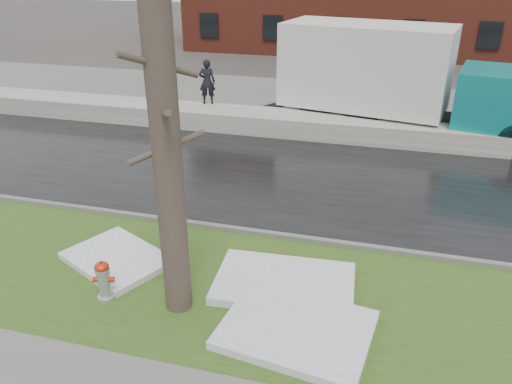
% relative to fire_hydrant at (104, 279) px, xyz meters
% --- Properties ---
extents(ground, '(120.00, 120.00, 0.00)m').
position_rel_fire_hydrant_xyz_m(ground, '(1.77, 2.19, -0.50)').
color(ground, '#47423D').
rests_on(ground, ground).
extents(verge, '(60.00, 4.50, 0.04)m').
position_rel_fire_hydrant_xyz_m(verge, '(1.77, 0.94, -0.48)').
color(verge, '#2A4416').
rests_on(verge, ground).
extents(road, '(60.00, 7.00, 0.03)m').
position_rel_fire_hydrant_xyz_m(road, '(1.77, 6.69, -0.48)').
color(road, black).
rests_on(road, ground).
extents(parking_lot, '(60.00, 9.00, 0.03)m').
position_rel_fire_hydrant_xyz_m(parking_lot, '(1.77, 15.19, -0.48)').
color(parking_lot, slate).
rests_on(parking_lot, ground).
extents(curb, '(60.00, 0.15, 0.14)m').
position_rel_fire_hydrant_xyz_m(curb, '(1.77, 3.19, -0.43)').
color(curb, slate).
rests_on(curb, ground).
extents(snowbank, '(60.00, 1.60, 0.75)m').
position_rel_fire_hydrant_xyz_m(snowbank, '(1.77, 10.89, -0.12)').
color(snowbank, '#B9B6A9').
rests_on(snowbank, ground).
extents(bg_tree_left, '(1.40, 1.62, 6.50)m').
position_rel_fire_hydrant_xyz_m(bg_tree_left, '(-10.23, 24.19, 2.83)').
color(bg_tree_left, brown).
rests_on(bg_tree_left, ground).
extents(bg_tree_center, '(1.40, 1.62, 6.50)m').
position_rel_fire_hydrant_xyz_m(bg_tree_center, '(-4.23, 28.19, 2.83)').
color(bg_tree_center, brown).
rests_on(bg_tree_center, ground).
extents(fire_hydrant, '(0.43, 0.39, 0.86)m').
position_rel_fire_hydrant_xyz_m(fire_hydrant, '(0.00, 0.00, 0.00)').
color(fire_hydrant, '#AAAEB3').
rests_on(fire_hydrant, verge).
extents(tree, '(1.23, 1.41, 6.34)m').
position_rel_fire_hydrant_xyz_m(tree, '(1.49, 0.17, 2.73)').
color(tree, brown).
rests_on(tree, verge).
extents(box_truck, '(11.86, 4.53, 3.91)m').
position_rel_fire_hydrant_xyz_m(box_truck, '(5.24, 12.23, 1.57)').
color(box_truck, black).
rests_on(box_truck, ground).
extents(worker, '(0.73, 0.57, 1.76)m').
position_rel_fire_hydrant_xyz_m(worker, '(-2.02, 11.49, 1.13)').
color(worker, black).
rests_on(worker, snowbank).
extents(snow_patch_near, '(2.85, 2.34, 0.16)m').
position_rel_fire_hydrant_xyz_m(snow_patch_near, '(3.83, -0.03, -0.38)').
color(snow_patch_near, white).
rests_on(snow_patch_near, verge).
extents(snow_patch_far, '(2.68, 2.40, 0.14)m').
position_rel_fire_hydrant_xyz_m(snow_patch_far, '(-0.44, 1.23, -0.39)').
color(snow_patch_far, white).
rests_on(snow_patch_far, verge).
extents(snow_patch_side, '(2.91, 1.97, 0.18)m').
position_rel_fire_hydrant_xyz_m(snow_patch_side, '(3.33, 1.27, -0.37)').
color(snow_patch_side, white).
rests_on(snow_patch_side, verge).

